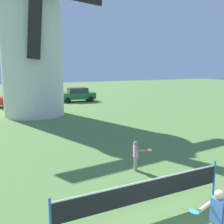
{
  "coord_description": "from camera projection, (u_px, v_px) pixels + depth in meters",
  "views": [
    {
      "loc": [
        -3.88,
        -3.18,
        3.99
      ],
      "look_at": [
        -0.14,
        4.29,
        2.52
      ],
      "focal_mm": 42.23,
      "sensor_mm": 36.0,
      "label": 1
    }
  ],
  "objects": [
    {
      "name": "player_near",
      "position": [
        217.0,
        216.0,
        5.71
      ],
      "size": [
        0.79,
        0.47,
        1.37
      ],
      "color": "#9E937F",
      "rests_on": "ground_plane"
    },
    {
      "name": "windmill",
      "position": [
        31.0,
        33.0,
        20.6
      ],
      "size": [
        9.8,
        5.49,
        14.23
      ],
      "color": "silver",
      "rests_on": "ground_plane"
    },
    {
      "name": "parked_car_red",
      "position": [
        21.0,
        98.0,
        26.52
      ],
      "size": [
        4.52,
        1.92,
        1.56
      ],
      "color": "red",
      "rests_on": "ground_plane"
    },
    {
      "name": "player_far",
      "position": [
        136.0,
        154.0,
        10.1
      ],
      "size": [
        0.68,
        0.63,
        1.17
      ],
      "color": "#9E937F",
      "rests_on": "ground_plane"
    },
    {
      "name": "tennis_net",
      "position": [
        145.0,
        191.0,
        7.04
      ],
      "size": [
        5.17,
        0.06,
        1.1
      ],
      "color": "blue",
      "rests_on": "ground_plane"
    },
    {
      "name": "parked_car_green",
      "position": [
        78.0,
        94.0,
        29.89
      ],
      "size": [
        4.0,
        2.19,
        1.56
      ],
      "color": "#1E6638",
      "rests_on": "ground_plane"
    }
  ]
}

